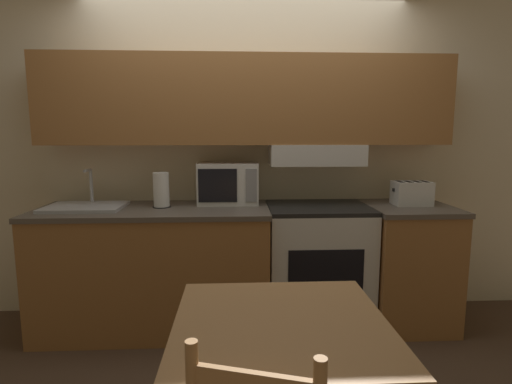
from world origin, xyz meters
TOP-DOWN VIEW (x-y plane):
  - ground_plane at (0.00, 0.00)m, footprint 16.00×16.00m
  - wall_back at (0.02, -0.07)m, footprint 5.47×0.38m
  - lower_counter_main at (-0.70, -0.33)m, footprint 1.70×0.68m
  - lower_counter_right_stub at (1.23, -0.33)m, footprint 0.62×0.68m
  - stove_range at (0.54, -0.30)m, footprint 0.76×0.61m
  - microwave at (-0.15, -0.17)m, footprint 0.46×0.29m
  - toaster at (1.26, -0.30)m, footprint 0.29×0.18m
  - sink_basin at (-1.19, -0.33)m, footprint 0.55×0.39m
  - paper_towel_roll at (-0.64, -0.30)m, footprint 0.13×0.13m
  - dining_table at (0.08, -1.81)m, footprint 0.82×0.80m

SIDE VIEW (x-z plane):
  - ground_plane at x=0.00m, z-range 0.00..0.00m
  - stove_range at x=0.54m, z-range 0.00..0.93m
  - lower_counter_main at x=-0.70m, z-range 0.00..0.93m
  - lower_counter_right_stub at x=1.23m, z-range 0.00..0.93m
  - dining_table at x=0.08m, z-range 0.26..1.01m
  - sink_basin at x=-1.19m, z-range 0.80..1.08m
  - toaster at x=1.26m, z-range 0.93..1.11m
  - paper_towel_roll at x=-0.64m, z-range 0.92..1.18m
  - microwave at x=-0.15m, z-range 0.93..1.25m
  - wall_back at x=0.02m, z-range 0.21..2.76m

